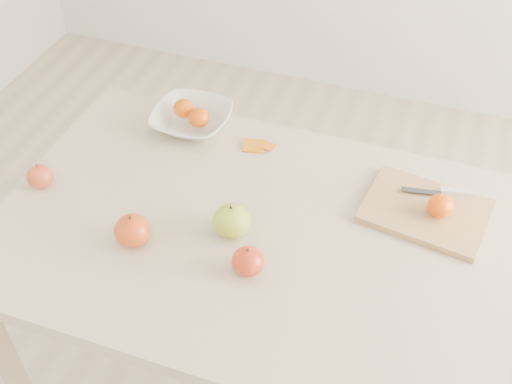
% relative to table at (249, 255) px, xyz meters
% --- Properties ---
extents(table, '(1.20, 0.80, 0.75)m').
position_rel_table_xyz_m(table, '(0.00, 0.00, 0.00)').
color(table, beige).
rests_on(table, ground).
extents(cutting_board, '(0.31, 0.25, 0.02)m').
position_rel_table_xyz_m(cutting_board, '(0.38, 0.18, 0.11)').
color(cutting_board, tan).
rests_on(cutting_board, table).
extents(board_tangerine, '(0.06, 0.06, 0.05)m').
position_rel_table_xyz_m(board_tangerine, '(0.41, 0.17, 0.14)').
color(board_tangerine, '#DF4907').
rests_on(board_tangerine, cutting_board).
extents(fruit_bowl, '(0.21, 0.21, 0.05)m').
position_rel_table_xyz_m(fruit_bowl, '(-0.28, 0.31, 0.13)').
color(fruit_bowl, silver).
rests_on(fruit_bowl, table).
extents(bowl_tangerine_near, '(0.06, 0.06, 0.05)m').
position_rel_table_xyz_m(bowl_tangerine_near, '(-0.31, 0.32, 0.15)').
color(bowl_tangerine_near, orange).
rests_on(bowl_tangerine_near, fruit_bowl).
extents(bowl_tangerine_far, '(0.06, 0.06, 0.05)m').
position_rel_table_xyz_m(bowl_tangerine_far, '(-0.25, 0.29, 0.15)').
color(bowl_tangerine_far, '#CE5607').
rests_on(bowl_tangerine_far, fruit_bowl).
extents(orange_peel_a, '(0.07, 0.06, 0.01)m').
position_rel_table_xyz_m(orange_peel_a, '(-0.09, 0.28, 0.10)').
color(orange_peel_a, '#CA6D0E').
rests_on(orange_peel_a, table).
extents(orange_peel_b, '(0.05, 0.04, 0.01)m').
position_rel_table_xyz_m(orange_peel_b, '(-0.06, 0.30, 0.10)').
color(orange_peel_b, orange).
rests_on(orange_peel_b, table).
extents(paring_knife, '(0.17, 0.06, 0.01)m').
position_rel_table_xyz_m(paring_knife, '(0.43, 0.25, 0.12)').
color(paring_knife, silver).
rests_on(paring_knife, cutting_board).
extents(apple_green, '(0.09, 0.09, 0.08)m').
position_rel_table_xyz_m(apple_green, '(-0.03, -0.03, 0.14)').
color(apple_green, olive).
rests_on(apple_green, table).
extents(apple_red_d, '(0.06, 0.06, 0.06)m').
position_rel_table_xyz_m(apple_red_d, '(-0.54, -0.04, 0.13)').
color(apple_red_d, maroon).
rests_on(apple_red_d, table).
extents(apple_red_c, '(0.08, 0.08, 0.07)m').
position_rel_table_xyz_m(apple_red_c, '(-0.23, -0.13, 0.14)').
color(apple_red_c, maroon).
rests_on(apple_red_c, table).
extents(apple_red_e, '(0.07, 0.07, 0.06)m').
position_rel_table_xyz_m(apple_red_e, '(0.04, -0.12, 0.13)').
color(apple_red_e, '#990A0C').
rests_on(apple_red_e, table).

